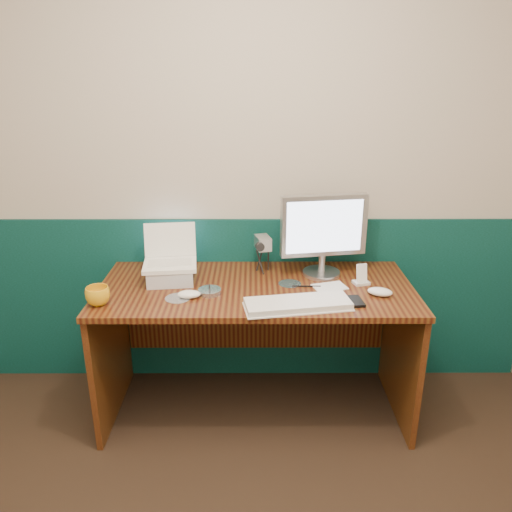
{
  "coord_description": "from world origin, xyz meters",
  "views": [
    {
      "loc": [
        0.13,
        -0.95,
        1.78
      ],
      "look_at": [
        0.14,
        1.23,
        0.97
      ],
      "focal_mm": 35.0,
      "sensor_mm": 36.0,
      "label": 1
    }
  ],
  "objects_px": {
    "desk": "(256,350)",
    "monitor": "(323,234)",
    "mug": "(98,296)",
    "keyboard": "(298,305)",
    "laptop": "(169,247)",
    "camcorder": "(263,254)"
  },
  "relations": [
    {
      "from": "monitor",
      "to": "laptop",
      "type": "bearing_deg",
      "value": 177.23
    },
    {
      "from": "desk",
      "to": "mug",
      "type": "distance_m",
      "value": 0.88
    },
    {
      "from": "desk",
      "to": "keyboard",
      "type": "distance_m",
      "value": 0.5
    },
    {
      "from": "monitor",
      "to": "camcorder",
      "type": "xyz_separation_m",
      "value": [
        -0.32,
        0.04,
        -0.12
      ]
    },
    {
      "from": "keyboard",
      "to": "mug",
      "type": "relative_size",
      "value": 4.31
    },
    {
      "from": "laptop",
      "to": "mug",
      "type": "distance_m",
      "value": 0.43
    },
    {
      "from": "laptop",
      "to": "mug",
      "type": "bearing_deg",
      "value": -143.86
    },
    {
      "from": "monitor",
      "to": "keyboard",
      "type": "height_order",
      "value": "monitor"
    },
    {
      "from": "keyboard",
      "to": "mug",
      "type": "distance_m",
      "value": 0.93
    },
    {
      "from": "monitor",
      "to": "mug",
      "type": "height_order",
      "value": "monitor"
    },
    {
      "from": "keyboard",
      "to": "camcorder",
      "type": "bearing_deg",
      "value": 99.94
    },
    {
      "from": "desk",
      "to": "laptop",
      "type": "xyz_separation_m",
      "value": [
        -0.44,
        0.06,
        0.57
      ]
    },
    {
      "from": "laptop",
      "to": "keyboard",
      "type": "distance_m",
      "value": 0.73
    },
    {
      "from": "monitor",
      "to": "camcorder",
      "type": "distance_m",
      "value": 0.34
    },
    {
      "from": "mug",
      "to": "monitor",
      "type": "bearing_deg",
      "value": 18.54
    },
    {
      "from": "monitor",
      "to": "keyboard",
      "type": "distance_m",
      "value": 0.48
    },
    {
      "from": "keyboard",
      "to": "mug",
      "type": "height_order",
      "value": "mug"
    },
    {
      "from": "laptop",
      "to": "camcorder",
      "type": "bearing_deg",
      "value": 9.18
    },
    {
      "from": "desk",
      "to": "monitor",
      "type": "relative_size",
      "value": 3.53
    },
    {
      "from": "monitor",
      "to": "keyboard",
      "type": "bearing_deg",
      "value": -121.33
    },
    {
      "from": "monitor",
      "to": "keyboard",
      "type": "xyz_separation_m",
      "value": [
        -0.16,
        -0.4,
        -0.21
      ]
    },
    {
      "from": "laptop",
      "to": "mug",
      "type": "xyz_separation_m",
      "value": [
        -0.3,
        -0.27,
        -0.15
      ]
    }
  ]
}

